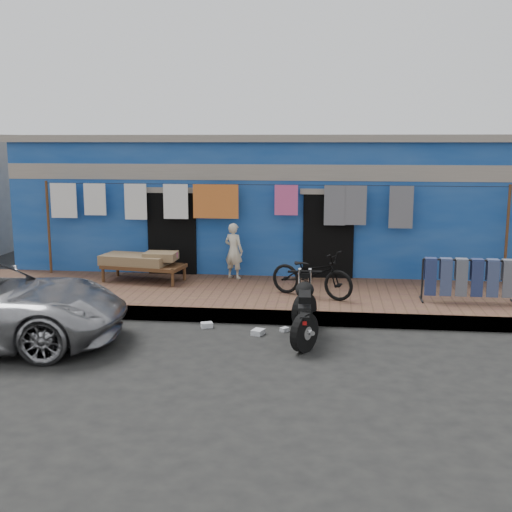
{
  "coord_description": "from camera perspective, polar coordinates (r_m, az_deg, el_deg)",
  "views": [
    {
      "loc": [
        1.37,
        -9.49,
        3.25
      ],
      "look_at": [
        0.0,
        2.0,
        1.15
      ],
      "focal_mm": 45.0,
      "sensor_mm": 36.0,
      "label": 1
    }
  ],
  "objects": [
    {
      "name": "ground",
      "position": [
        10.12,
        -1.35,
        -8.44
      ],
      "size": [
        80.0,
        80.0,
        0.0
      ],
      "primitive_type": "plane",
      "color": "black",
      "rests_on": "ground"
    },
    {
      "name": "sidewalk",
      "position": [
        12.94,
        0.52,
        -3.68
      ],
      "size": [
        28.0,
        3.0,
        0.25
      ],
      "primitive_type": "cube",
      "color": "brown",
      "rests_on": "ground"
    },
    {
      "name": "curb",
      "position": [
        11.55,
        -0.26,
        -5.41
      ],
      "size": [
        28.0,
        0.1,
        0.25
      ],
      "primitive_type": "cube",
      "color": "gray",
      "rests_on": "ground"
    },
    {
      "name": "building",
      "position": [
        16.6,
        2.04,
        4.87
      ],
      "size": [
        12.2,
        5.2,
        3.36
      ],
      "color": "#103E93",
      "rests_on": "ground"
    },
    {
      "name": "clothesline",
      "position": [
        13.98,
        -2.16,
        4.4
      ],
      "size": [
        10.06,
        0.06,
        2.1
      ],
      "color": "brown",
      "rests_on": "sidewalk"
    },
    {
      "name": "seated_person",
      "position": [
        14.01,
        -2.0,
        0.46
      ],
      "size": [
        0.52,
        0.45,
        1.22
      ],
      "primitive_type": "imported",
      "rotation": [
        0.0,
        0.0,
        2.71
      ],
      "color": "beige",
      "rests_on": "sidewalk"
    },
    {
      "name": "bicycle",
      "position": [
        12.39,
        5.0,
        -1.13
      ],
      "size": [
        1.81,
        1.28,
        1.11
      ],
      "primitive_type": "imported",
      "rotation": [
        0.0,
        0.0,
        1.13
      ],
      "color": "black",
      "rests_on": "sidewalk"
    },
    {
      "name": "motorcycle",
      "position": [
        10.58,
        4.33,
        -4.63
      ],
      "size": [
        0.73,
        1.69,
        1.06
      ],
      "primitive_type": null,
      "rotation": [
        0.0,
        0.0,
        0.05
      ],
      "color": "black",
      "rests_on": "ground"
    },
    {
      "name": "charpoy",
      "position": [
        13.99,
        -9.94,
        -0.97
      ],
      "size": [
        2.09,
        1.43,
        0.61
      ],
      "primitive_type": null,
      "rotation": [
        0.0,
        0.0,
        -0.16
      ],
      "color": "brown",
      "rests_on": "sidewalk"
    },
    {
      "name": "jeans_rack",
      "position": [
        12.62,
        18.36,
        -2.01
      ],
      "size": [
        1.78,
        0.38,
        0.85
      ],
      "primitive_type": null,
      "rotation": [
        0.0,
        0.0,
        -0.01
      ],
      "color": "black",
      "rests_on": "sidewalk"
    },
    {
      "name": "litter_a",
      "position": [
        11.36,
        -4.4,
        -6.13
      ],
      "size": [
        0.24,
        0.21,
        0.09
      ],
      "primitive_type": "cube",
      "rotation": [
        0.0,
        0.0,
        0.36
      ],
      "color": "silver",
      "rests_on": "ground"
    },
    {
      "name": "litter_b",
      "position": [
        11.11,
        2.55,
        -6.54
      ],
      "size": [
        0.17,
        0.17,
        0.07
      ],
      "primitive_type": "cube",
      "rotation": [
        0.0,
        0.0,
        0.87
      ],
      "color": "silver",
      "rests_on": "ground"
    },
    {
      "name": "litter_c",
      "position": [
        10.92,
        0.18,
        -6.77
      ],
      "size": [
        0.24,
        0.27,
        0.09
      ],
      "primitive_type": "cube",
      "rotation": [
        0.0,
        0.0,
        1.25
      ],
      "color": "silver",
      "rests_on": "ground"
    }
  ]
}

